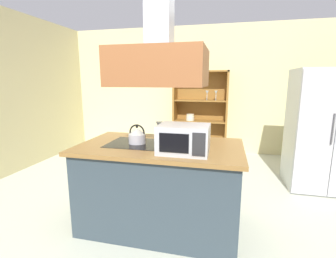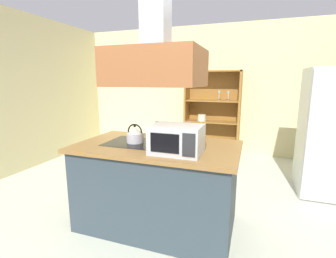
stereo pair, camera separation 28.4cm
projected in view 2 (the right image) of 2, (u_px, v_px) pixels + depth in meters
The scene contains 9 objects.
ground_plane at pixel (170, 220), 2.76m from camera, with size 7.80×7.80×0.00m, color beige.
wall_back at pixel (215, 90), 5.28m from camera, with size 6.00×0.12×2.70m, color beige.
kitchen_island at pixel (157, 185), 2.62m from camera, with size 1.68×0.97×0.90m.
range_hood at pixel (156, 57), 2.37m from camera, with size 0.90×0.70×1.21m.
dish_cabinet at pixel (212, 118), 5.20m from camera, with size 1.14×0.40×1.76m.
kettle at pixel (135, 135), 2.60m from camera, with size 0.18×0.18×0.20m.
cutting_board at pixel (187, 141), 2.64m from camera, with size 0.34×0.24×0.02m, color tan.
microwave at pixel (177, 139), 2.22m from camera, with size 0.46×0.35×0.26m.
wine_glass_on_counter at pixel (158, 126), 2.74m from camera, with size 0.08×0.08×0.21m.
Camera 2 is at (0.80, -2.38, 1.55)m, focal length 26.13 mm.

